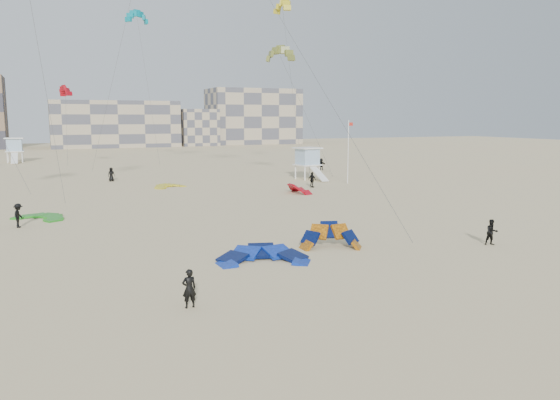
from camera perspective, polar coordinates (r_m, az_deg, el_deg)
name	(u,v)px	position (r m, az deg, el deg)	size (l,w,h in m)	color
ground	(234,297)	(23.95, -4.86, -10.07)	(320.00, 320.00, 0.00)	#C5B484
kite_ground_blue	(263,262)	(29.49, -1.74, -6.45)	(4.87, 4.98, 1.24)	#1133BF
kite_ground_orange	(331,248)	(32.65, 5.31, -5.00)	(3.55, 2.74, 2.31)	orange
kite_ground_green	(40,219)	(45.54, -23.79, -1.82)	(3.76, 3.99, 0.44)	#179422
kite_ground_red_far	(299,193)	(55.97, 2.00, 0.73)	(3.06, 2.89, 1.50)	#B00226
kite_ground_yellow	(169,187)	(61.81, -11.50, 1.31)	(3.38, 3.53, 0.60)	yellow
kitesurfer_main	(189,288)	(22.66, -9.48, -9.10)	(0.59, 0.39, 1.62)	black
kitesurfer_b	(492,232)	(35.46, 21.25, -3.16)	(0.76, 0.60, 1.57)	black
kitesurfer_c	(18,216)	(42.45, -25.66, -1.47)	(1.11, 0.64, 1.71)	black
kitesurfer_d	(312,180)	(60.43, 3.39, 2.13)	(1.01, 0.42, 1.73)	black
kitesurfer_e	(111,174)	(69.41, -17.22, 2.58)	(0.82, 0.54, 1.69)	black
kitesurfer_f	(321,164)	(80.89, 4.33, 3.76)	(1.63, 0.52, 1.75)	black
kite_fly_olive	(280,55)	(61.75, -0.01, 14.89)	(7.96, 4.49, 14.58)	olive
kite_fly_yellow	(282,7)	(75.80, 0.24, 19.52)	(7.92, 8.71, 22.17)	yellow
kite_fly_teal_b	(137,18)	(86.40, -14.70, 17.91)	(4.36, 8.81, 22.04)	#009EA8
kite_fly_red	(65,92)	(87.35, -21.52, 10.48)	(3.73, 7.44, 11.57)	#B00226
lifeguard_tower_near	(307,163)	(68.50, 2.89, 3.83)	(3.19, 5.67, 4.00)	white
lifeguard_tower_far	(15,150)	(104.78, -25.98, 4.70)	(3.03, 5.81, 4.27)	white
flagpole	(348,150)	(64.25, 7.15, 5.17)	(0.60, 0.09, 7.39)	white
condo_mid	(115,124)	(152.54, -16.90, 7.60)	(32.00, 16.00, 12.00)	tan
condo_east	(253,117)	(163.83, -2.82, 8.70)	(26.00, 14.00, 16.00)	tan
condo_fill_right	(198,127)	(154.61, -8.60, 7.51)	(10.00, 10.00, 10.00)	tan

